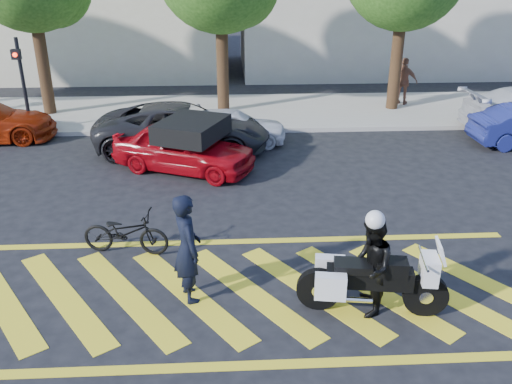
{
  "coord_description": "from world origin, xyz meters",
  "views": [
    {
      "loc": [
        0.16,
        -8.21,
        5.58
      ],
      "look_at": [
        0.71,
        2.11,
        1.05
      ],
      "focal_mm": 38.0,
      "sensor_mm": 36.0,
      "label": 1
    }
  ],
  "objects_px": {
    "red_convertible": "(184,147)",
    "parked_mid_right": "(231,127)",
    "officer_bike": "(187,248)",
    "police_motorcycle": "(370,280)",
    "bicycle": "(126,232)",
    "parked_mid_left": "(183,128)",
    "officer_moto": "(371,267)"
  },
  "relations": [
    {
      "from": "officer_bike",
      "to": "bicycle",
      "type": "height_order",
      "value": "officer_bike"
    },
    {
      "from": "officer_bike",
      "to": "parked_mid_left",
      "type": "xyz_separation_m",
      "value": [
        -0.63,
        7.88,
        -0.26
      ]
    },
    {
      "from": "officer_moto",
      "to": "red_convertible",
      "type": "xyz_separation_m",
      "value": [
        -3.54,
        6.8,
        -0.19
      ]
    },
    {
      "from": "red_convertible",
      "to": "bicycle",
      "type": "bearing_deg",
      "value": -166.76
    },
    {
      "from": "bicycle",
      "to": "officer_moto",
      "type": "height_order",
      "value": "officer_moto"
    },
    {
      "from": "officer_bike",
      "to": "red_convertible",
      "type": "distance_m",
      "value": 6.25
    },
    {
      "from": "bicycle",
      "to": "parked_mid_left",
      "type": "xyz_separation_m",
      "value": [
        0.74,
        6.23,
        0.27
      ]
    },
    {
      "from": "bicycle",
      "to": "parked_mid_right",
      "type": "height_order",
      "value": "parked_mid_right"
    },
    {
      "from": "bicycle",
      "to": "officer_moto",
      "type": "distance_m",
      "value": 4.95
    },
    {
      "from": "police_motorcycle",
      "to": "parked_mid_right",
      "type": "xyz_separation_m",
      "value": [
        -2.24,
        9.0,
        -0.01
      ]
    },
    {
      "from": "officer_moto",
      "to": "parked_mid_left",
      "type": "relative_size",
      "value": 0.33
    },
    {
      "from": "officer_bike",
      "to": "police_motorcycle",
      "type": "xyz_separation_m",
      "value": [
        3.05,
        -0.56,
        -0.39
      ]
    },
    {
      "from": "officer_bike",
      "to": "parked_mid_right",
      "type": "relative_size",
      "value": 0.57
    },
    {
      "from": "bicycle",
      "to": "parked_mid_right",
      "type": "bearing_deg",
      "value": -7.89
    },
    {
      "from": "bicycle",
      "to": "police_motorcycle",
      "type": "bearing_deg",
      "value": -106.62
    },
    {
      "from": "police_motorcycle",
      "to": "parked_mid_right",
      "type": "relative_size",
      "value": 0.72
    },
    {
      "from": "parked_mid_left",
      "to": "parked_mid_right",
      "type": "xyz_separation_m",
      "value": [
        1.45,
        0.56,
        -0.14
      ]
    },
    {
      "from": "red_convertible",
      "to": "parked_mid_right",
      "type": "xyz_separation_m",
      "value": [
        1.32,
        2.21,
        -0.09
      ]
    },
    {
      "from": "officer_bike",
      "to": "officer_moto",
      "type": "bearing_deg",
      "value": -120.28
    },
    {
      "from": "officer_bike",
      "to": "bicycle",
      "type": "relative_size",
      "value": 1.13
    },
    {
      "from": "bicycle",
      "to": "parked_mid_left",
      "type": "bearing_deg",
      "value": 3.21
    },
    {
      "from": "bicycle",
      "to": "officer_moto",
      "type": "bearing_deg",
      "value": -106.77
    },
    {
      "from": "bicycle",
      "to": "parked_mid_right",
      "type": "xyz_separation_m",
      "value": [
        2.19,
        6.78,
        0.13
      ]
    },
    {
      "from": "bicycle",
      "to": "police_motorcycle",
      "type": "xyz_separation_m",
      "value": [
        4.42,
        -2.22,
        0.14
      ]
    },
    {
      "from": "police_motorcycle",
      "to": "officer_moto",
      "type": "xyz_separation_m",
      "value": [
        -0.02,
        -0.01,
        0.27
      ]
    },
    {
      "from": "bicycle",
      "to": "officer_moto",
      "type": "xyz_separation_m",
      "value": [
        4.41,
        -2.22,
        0.41
      ]
    },
    {
      "from": "parked_mid_right",
      "to": "parked_mid_left",
      "type": "bearing_deg",
      "value": 109.77
    },
    {
      "from": "bicycle",
      "to": "parked_mid_left",
      "type": "height_order",
      "value": "parked_mid_left"
    },
    {
      "from": "police_motorcycle",
      "to": "parked_mid_left",
      "type": "relative_size",
      "value": 0.48
    },
    {
      "from": "police_motorcycle",
      "to": "red_convertible",
      "type": "height_order",
      "value": "red_convertible"
    },
    {
      "from": "officer_bike",
      "to": "officer_moto",
      "type": "relative_size",
      "value": 1.14
    },
    {
      "from": "officer_moto",
      "to": "officer_bike",
      "type": "bearing_deg",
      "value": -91.57
    }
  ]
}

